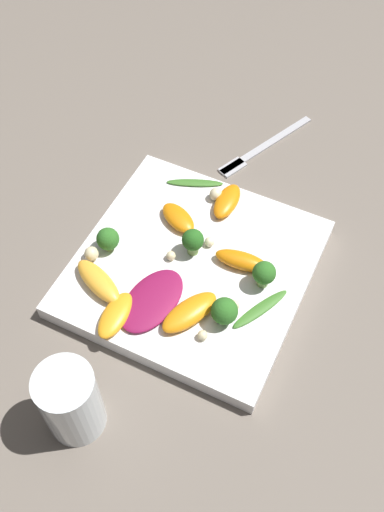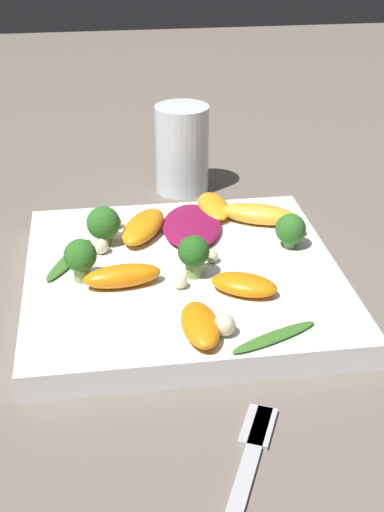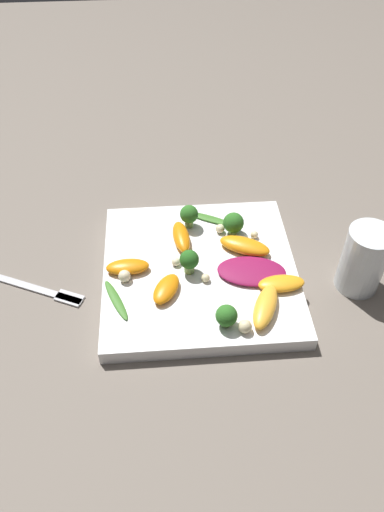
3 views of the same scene
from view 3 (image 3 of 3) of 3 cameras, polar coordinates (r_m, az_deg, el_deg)
name	(u,v)px [view 3 (image 3 of 3)]	position (r m, az deg, el deg)	size (l,w,h in m)	color
ground_plane	(200,277)	(0.76, 0.88, -2.45)	(2.40, 2.40, 0.00)	#6B6056
plate	(200,272)	(0.75, 0.88, -1.85)	(0.29, 0.29, 0.02)	white
drinking_glass	(364,260)	(0.75, 19.02, -0.41)	(0.06, 0.06, 0.10)	white
fork	(39,288)	(0.77, -17.07, -3.56)	(0.17, 0.09, 0.01)	#B2B2B7
radicchio_leaf_0	(252,271)	(0.73, 6.82, -1.73)	(0.11, 0.07, 0.01)	maroon
orange_segment_0	(245,246)	(0.76, 6.04, 1.18)	(0.09, 0.06, 0.02)	orange
orange_segment_1	(166,289)	(0.70, -2.97, -3.77)	(0.05, 0.07, 0.02)	orange
orange_segment_2	(128,266)	(0.74, -7.37, -1.14)	(0.06, 0.03, 0.02)	orange
orange_segment_3	(281,284)	(0.72, 10.18, -3.12)	(0.07, 0.03, 0.01)	orange
orange_segment_4	(265,307)	(0.69, 8.38, -5.75)	(0.06, 0.08, 0.02)	#FCAD33
orange_segment_5	(181,237)	(0.77, -1.24, 2.20)	(0.03, 0.07, 0.02)	orange
broccoli_floret_0	(233,223)	(0.78, 4.76, 3.76)	(0.03, 0.03, 0.04)	#7A9E51
broccoli_floret_1	(189,261)	(0.72, -0.32, -0.53)	(0.03, 0.03, 0.04)	#7A9E51
broccoli_floret_2	(226,316)	(0.66, 3.96, -6.85)	(0.03, 0.03, 0.03)	#7A9E51
broccoli_floret_3	(189,215)	(0.79, -0.34, 4.71)	(0.03, 0.03, 0.04)	#84AD5B
arugula_sprig_0	(116,300)	(0.70, -8.68, -4.97)	(0.04, 0.08, 0.00)	#3D7528
arugula_sprig_1	(210,219)	(0.81, 2.12, 4.27)	(0.08, 0.05, 0.00)	#3D7528
macadamia_nut_0	(176,262)	(0.74, -1.87, -0.65)	(0.01, 0.01, 0.01)	beige
macadamia_nut_1	(125,276)	(0.72, -7.72, -2.29)	(0.02, 0.02, 0.02)	beige
macadamia_nut_2	(245,326)	(0.66, 6.06, -7.99)	(0.02, 0.02, 0.02)	beige
macadamia_nut_3	(206,278)	(0.72, 1.57, -2.52)	(0.01, 0.01, 0.01)	beige
macadamia_nut_4	(254,235)	(0.79, 7.14, 2.43)	(0.01, 0.01, 0.01)	beige
macadamia_nut_5	(220,229)	(0.79, 3.23, 3.14)	(0.01, 0.01, 0.01)	beige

